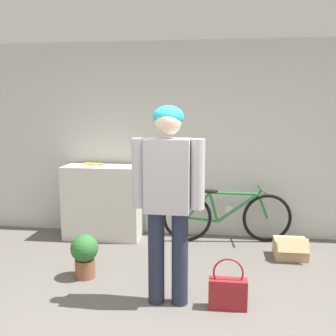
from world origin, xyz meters
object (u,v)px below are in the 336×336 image
object	(u,v)px
handbag	(228,292)
bicycle	(227,216)
banana	(93,164)
cardboard_box	(290,248)
potted_plant	(85,253)
person	(168,188)

from	to	relation	value
handbag	bicycle	bearing A→B (deg)	89.21
banana	cardboard_box	world-z (taller)	banana
banana	cardboard_box	size ratio (longest dim) A/B	0.81
handbag	potted_plant	bearing A→B (deg)	162.71
person	handbag	xyz separation A→B (m)	(0.53, -0.04, -0.91)
person	potted_plant	size ratio (longest dim) A/B	3.85
person	banana	distance (m)	2.11
banana	handbag	world-z (taller)	banana
banana	bicycle	bearing A→B (deg)	-0.45
handbag	person	bearing A→B (deg)	176.04
banana	potted_plant	world-z (taller)	banana
person	handbag	distance (m)	1.05
potted_plant	bicycle	bearing A→B (deg)	41.17
person	handbag	bearing A→B (deg)	-1.67
bicycle	banana	xyz separation A→B (m)	(-1.78, 0.01, 0.65)
potted_plant	banana	bearing A→B (deg)	103.34
bicycle	potted_plant	bearing A→B (deg)	-144.77
bicycle	banana	size ratio (longest dim) A/B	5.45
cardboard_box	potted_plant	xyz separation A→B (m)	(-2.20, -0.83, 0.15)
person	handbag	size ratio (longest dim) A/B	3.84
cardboard_box	potted_plant	world-z (taller)	potted_plant
person	banana	bearing A→B (deg)	127.84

